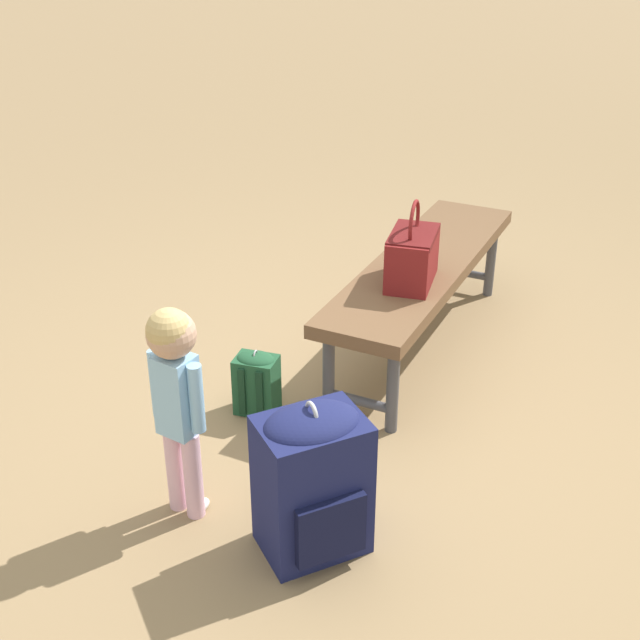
{
  "coord_description": "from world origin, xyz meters",
  "views": [
    {
      "loc": [
        2.3,
        1.72,
        1.97
      ],
      "look_at": [
        0.05,
        -0.1,
        0.45
      ],
      "focal_mm": 46.99,
      "sensor_mm": 36.0,
      "label": 1
    }
  ],
  "objects_px": {
    "park_bench": "(422,271)",
    "child_standing": "(176,383)",
    "handbag": "(412,255)",
    "backpack_large": "(312,477)",
    "backpack_small": "(257,381)"
  },
  "relations": [
    {
      "from": "backpack_large",
      "to": "backpack_small",
      "type": "bearing_deg",
      "value": -124.59
    },
    {
      "from": "park_bench",
      "to": "child_standing",
      "type": "xyz_separation_m",
      "value": [
        1.5,
        0.01,
        0.13
      ]
    },
    {
      "from": "park_bench",
      "to": "handbag",
      "type": "relative_size",
      "value": 4.48
    },
    {
      "from": "park_bench",
      "to": "handbag",
      "type": "xyz_separation_m",
      "value": [
        0.24,
        0.09,
        0.18
      ]
    },
    {
      "from": "handbag",
      "to": "child_standing",
      "type": "xyz_separation_m",
      "value": [
        1.27,
        -0.08,
        -0.05
      ]
    },
    {
      "from": "backpack_large",
      "to": "backpack_small",
      "type": "relative_size",
      "value": 1.95
    },
    {
      "from": "backpack_large",
      "to": "backpack_small",
      "type": "xyz_separation_m",
      "value": [
        -0.48,
        -0.69,
        -0.14
      ]
    },
    {
      "from": "park_bench",
      "to": "backpack_small",
      "type": "distance_m",
      "value": 0.94
    },
    {
      "from": "backpack_large",
      "to": "backpack_small",
      "type": "distance_m",
      "value": 0.85
    },
    {
      "from": "handbag",
      "to": "backpack_small",
      "type": "height_order",
      "value": "handbag"
    },
    {
      "from": "park_bench",
      "to": "handbag",
      "type": "height_order",
      "value": "handbag"
    },
    {
      "from": "park_bench",
      "to": "child_standing",
      "type": "bearing_deg",
      "value": 0.45
    },
    {
      "from": "park_bench",
      "to": "handbag",
      "type": "distance_m",
      "value": 0.31
    },
    {
      "from": "park_bench",
      "to": "backpack_small",
      "type": "bearing_deg",
      "value": -14.2
    },
    {
      "from": "child_standing",
      "to": "backpack_large",
      "type": "xyz_separation_m",
      "value": [
        -0.15,
        0.45,
        -0.25
      ]
    }
  ]
}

